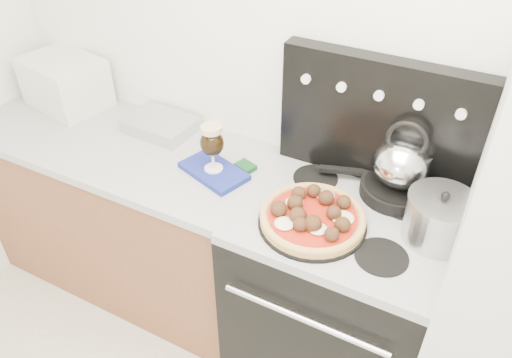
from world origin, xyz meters
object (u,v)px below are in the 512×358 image
Objects in this scene: pizza at (313,216)px; skillet at (396,189)px; oven_mitt at (214,171)px; toaster_oven at (65,82)px; beer_glass at (212,148)px; pizza_pan at (312,223)px; base_cabinet at (132,216)px; stock_pot at (438,220)px; tea_kettle at (403,160)px; stove_body at (333,299)px.

skillet is (0.22, 0.30, -0.01)m from pizza.
toaster_oven is at bearing 170.15° from oven_mitt.
beer_glass reaches higher than pizza_pan.
beer_glass is (0.53, -0.01, 0.60)m from base_cabinet.
toaster_oven is 1.47m from pizza_pan.
stock_pot is at bearing 6.38° from toaster_oven.
beer_glass is at bearing -152.38° from tea_kettle.
stock_pot is at bearing -30.72° from tea_kettle.
oven_mitt is 0.50m from pizza_pan.
stock_pot is at bearing 18.37° from pizza.
beer_glass is at bearing 178.95° from stove_body.
toaster_oven reaches higher than beer_glass.
skillet is at bearing 54.21° from pizza_pan.
oven_mitt is at bearing 1.16° from toaster_oven.
stove_body is 3.18× the size of skillet.
stove_body is 3.82× the size of tea_kettle.
skillet is 1.20× the size of tea_kettle.
toaster_oven reaches higher than base_cabinet.
skillet is at bearing 11.77° from toaster_oven.
pizza_pan is at bearing -0.06° from toaster_oven.
beer_glass is 0.75× the size of skillet.
pizza is 0.38m from skillet.
stove_body is at bearing -123.43° from skillet.
stove_body is at bearing 50.12° from pizza_pan.
pizza is (0.49, -0.12, 0.05)m from oven_mitt.
stock_pot reaches higher than skillet.
skillet reaches higher than oven_mitt.
base_cabinet is 6.96× the size of beer_glass.
tea_kettle reaches higher than base_cabinet.
tea_kettle reaches higher than pizza_pan.
oven_mitt is at bearing -152.38° from tea_kettle.
tea_kettle is 0.26m from stock_pot.
oven_mitt is at bearing -1.57° from base_cabinet.
tea_kettle is (0.00, 0.00, 0.14)m from skillet.
toaster_oven is 1.66m from skillet.
pizza reaches higher than oven_mitt.
toaster_oven is at bearing 170.15° from beer_glass.
tea_kettle is (1.66, 0.02, 0.06)m from toaster_oven.
stove_body is 0.64m from stock_pot.
beer_glass is at bearing 1.16° from toaster_oven.
base_cabinet is 1.41m from tea_kettle.
toaster_oven is 1.85m from stock_pot.
pizza is at bearing -7.32° from base_cabinet.
stove_body is at bearing 50.12° from pizza.
beer_glass reaches higher than pizza.
stock_pot is at bearing 0.10° from base_cabinet.
beer_glass is at bearing 180.00° from oven_mitt.
pizza is 0.42m from stock_pot.
beer_glass is 0.92× the size of stock_pot.
oven_mitt is 1.22× the size of tea_kettle.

